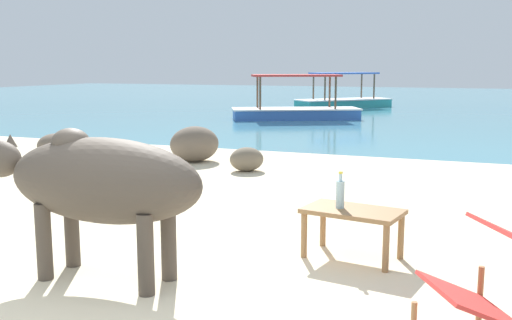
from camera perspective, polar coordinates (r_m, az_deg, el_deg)
name	(u,v)px	position (r m, az deg, el deg)	size (l,w,h in m)	color
sand_beach	(94,312)	(4.04, -15.20, -13.85)	(18.00, 14.00, 0.04)	beige
water_surface	(430,104)	(25.12, 16.27, 5.12)	(60.00, 36.00, 0.03)	teal
cow	(97,181)	(4.37, -14.94, -1.97)	(1.92, 0.59, 1.09)	#4C4238
low_bench_table	(353,217)	(4.82, 9.24, -5.41)	(0.82, 0.56, 0.40)	olive
bottle	(340,193)	(4.80, 8.06, -3.19)	(0.07, 0.07, 0.30)	#A3C6D1
deck_chair_far	(497,275)	(3.62, 22.10, -10.14)	(0.93, 0.84, 0.68)	olive
shore_rock_large	(247,159)	(8.68, -0.90, 0.07)	(0.50, 0.42, 0.35)	#756651
shore_rock_medium	(195,144)	(9.57, -5.90, 1.53)	(0.81, 0.64, 0.57)	#6B5B4C
shore_rock_small	(55,146)	(10.51, -18.63, 1.32)	(0.59, 0.57, 0.40)	#6B5B4C
boat_blue	(296,110)	(17.39, 3.82, 4.82)	(3.80, 2.70, 1.29)	#3866B7
boat_teal	(344,100)	(22.36, 8.38, 5.69)	(3.32, 3.50, 1.29)	teal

